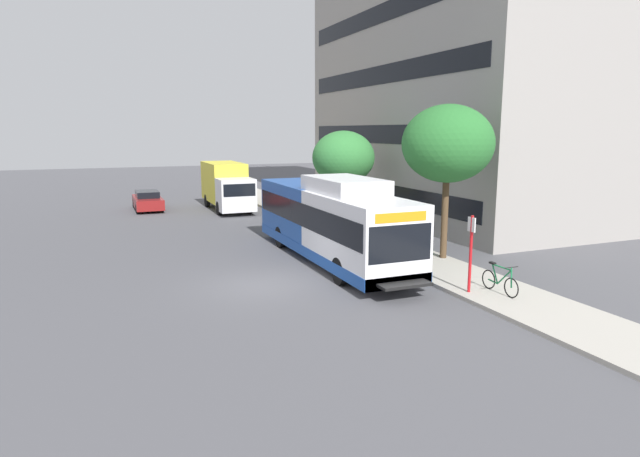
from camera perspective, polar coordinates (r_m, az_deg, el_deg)
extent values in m
plane|color=#4C4C51|center=(27.14, -10.77, -1.51)|extent=(120.00, 120.00, 0.00)
cube|color=#A8A399|center=(27.55, 4.51, -1.03)|extent=(3.00, 56.00, 0.14)
cube|color=white|center=(20.29, 4.28, -0.49)|extent=(2.54, 5.80, 2.73)
cube|color=#19479E|center=(25.53, -1.58, 1.77)|extent=(2.54, 5.80, 2.73)
cube|color=#19479E|center=(23.10, 1.00, -2.03)|extent=(2.57, 11.60, 0.44)
cube|color=black|center=(22.82, 1.02, 1.68)|extent=(2.58, 11.25, 0.96)
cube|color=black|center=(17.81, 8.42, -1.56)|extent=(2.34, 0.10, 1.24)
cube|color=orange|center=(17.64, 8.52, 1.20)|extent=(1.91, 0.08, 0.32)
cube|color=white|center=(21.34, 2.58, 4.58)|extent=(2.16, 4.06, 0.60)
cube|color=black|center=(17.80, 8.96, -5.90)|extent=(1.78, 0.60, 0.10)
cylinder|color=black|center=(19.47, 2.17, -4.51)|extent=(0.30, 1.00, 1.00)
cylinder|color=black|center=(20.48, 7.94, -3.85)|extent=(0.30, 1.00, 1.00)
cylinder|color=black|center=(25.63, -4.16, -0.91)|extent=(0.30, 1.00, 1.00)
cylinder|color=black|center=(26.41, 0.50, -0.54)|extent=(0.30, 1.00, 1.00)
cylinder|color=red|center=(18.58, 15.63, -2.63)|extent=(0.10, 0.10, 2.60)
cube|color=white|center=(18.37, 15.73, 0.40)|extent=(0.04, 0.36, 0.48)
torus|color=black|center=(18.58, 19.56, -5.94)|extent=(0.04, 0.66, 0.66)
torus|color=black|center=(19.38, 17.39, -5.15)|extent=(0.04, 0.66, 0.66)
cylinder|color=#19723F|center=(18.76, 18.90, -4.89)|extent=(0.05, 0.64, 0.64)
cylinder|color=#19723F|center=(19.09, 18.01, -4.58)|extent=(0.05, 0.34, 0.62)
cylinder|color=#19723F|center=(18.80, 18.65, -3.90)|extent=(0.05, 0.90, 0.05)
cylinder|color=#19723F|center=(19.22, 17.82, -5.35)|extent=(0.05, 0.45, 0.08)
cylinder|color=#19723F|center=(18.51, 19.57, -4.92)|extent=(0.05, 0.10, 0.67)
cylinder|color=black|center=(18.45, 19.58, -3.90)|extent=(0.52, 0.03, 0.03)
cube|color=black|center=(19.12, 17.77, -3.49)|extent=(0.12, 0.24, 0.06)
cylinder|color=#4C3823|center=(23.29, 13.03, 1.06)|extent=(0.28, 0.28, 3.40)
ellipsoid|color=#286B2D|center=(23.01, 13.35, 8.73)|extent=(3.77, 3.77, 3.20)
cylinder|color=#4C3823|center=(31.59, 2.45, 2.84)|extent=(0.28, 0.28, 2.45)
ellipsoid|color=#337A38|center=(31.35, 2.49, 7.51)|extent=(3.60, 3.60, 3.06)
cube|color=maroon|center=(39.54, -17.74, 2.67)|extent=(1.80, 4.50, 0.70)
cube|color=black|center=(39.58, -17.79, 3.41)|extent=(1.48, 2.34, 0.56)
cylinder|color=black|center=(38.18, -18.74, 2.01)|extent=(0.20, 0.64, 0.64)
cylinder|color=black|center=(38.31, -16.35, 2.17)|extent=(0.20, 0.64, 0.64)
cylinder|color=black|center=(40.85, -19.01, 2.51)|extent=(0.20, 0.64, 0.64)
cylinder|color=black|center=(40.97, -16.77, 2.65)|extent=(0.20, 0.64, 0.64)
cube|color=silver|center=(35.60, -8.88, 3.54)|extent=(2.30, 2.00, 2.10)
cube|color=yellow|center=(38.94, -10.13, 4.89)|extent=(2.30, 5.00, 2.70)
cube|color=black|center=(34.62, -8.52, 4.03)|extent=(2.07, 0.08, 0.80)
cylinder|color=black|center=(35.92, -10.60, 2.12)|extent=(0.26, 0.92, 0.92)
cylinder|color=black|center=(36.39, -7.43, 2.31)|extent=(0.26, 0.92, 0.92)
cylinder|color=black|center=(39.94, -11.84, 2.89)|extent=(0.26, 0.92, 0.92)
cylinder|color=black|center=(40.37, -8.97, 3.06)|extent=(0.26, 0.92, 0.92)
cube|color=black|center=(37.15, 14.90, 4.22)|extent=(12.72, 19.56, 1.10)
cube|color=black|center=(36.96, 15.15, 9.62)|extent=(12.72, 19.56, 1.10)
cube|color=black|center=(37.10, 15.41, 15.03)|extent=(12.72, 19.56, 1.10)
cube|color=black|center=(37.57, 15.68, 20.35)|extent=(12.72, 19.56, 1.10)
cylinder|color=#B7B7BC|center=(54.31, 4.14, 8.21)|extent=(1.10, 1.10, 6.99)
cylinder|color=#B7B7BC|center=(54.51, 4.24, 15.57)|extent=(0.91, 0.91, 6.99)
cylinder|color=#B7B7BC|center=(55.58, 4.34, 22.76)|extent=(0.72, 0.72, 6.99)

